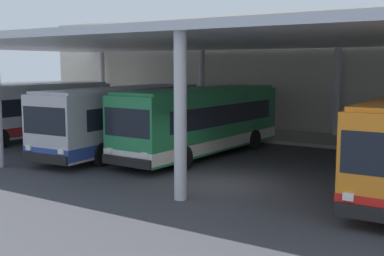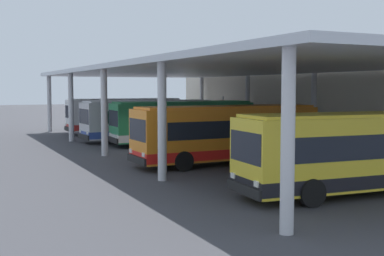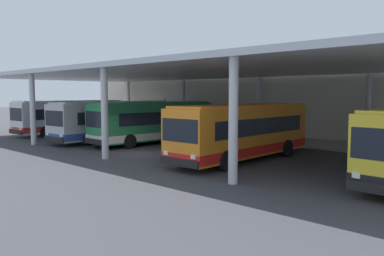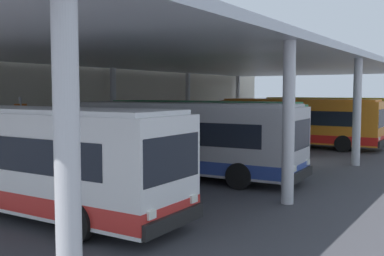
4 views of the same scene
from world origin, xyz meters
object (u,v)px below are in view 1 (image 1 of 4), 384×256
Objects in this scene: banner_sign at (180,101)px; bus_nearest_bay at (33,110)px; bus_second_bay at (125,118)px; trash_bin at (268,126)px; bench_waiting at (230,123)px; bus_middle_bay at (202,121)px.

bus_nearest_bay is at bearing -125.55° from banner_sign.
bus_second_bay is 10.87× the size of trash_bin.
bench_waiting is (8.40, 8.22, -0.99)m from bus_nearest_bay.
trash_bin is at bearing -3.01° from bench_waiting.
trash_bin is at bearing 89.94° from bus_middle_bay.
bus_nearest_bay is 3.30× the size of banner_sign.
bus_nearest_bay is 1.00× the size of bus_middle_bay.
bus_middle_bay is at bearing -70.49° from bench_waiting.
trash_bin is at bearing 36.20° from bus_nearest_bay.
trash_bin is at bearing 66.97° from bus_second_bay.
trash_bin reaches higher than bench_waiting.
bus_second_bay is at bearing -113.03° from trash_bin.
bus_middle_bay is (3.64, 1.28, 0.00)m from bus_second_bay.
bus_second_bay is (7.40, -0.49, 0.00)m from bus_nearest_bay.
bus_nearest_bay is 5.87× the size of bench_waiting.
banner_sign reaches higher than bus_middle_bay.
bench_waiting is at bearing 109.51° from bus_middle_bay.
bus_nearest_bay is at bearing -143.80° from trash_bin.
bus_nearest_bay is 11.80m from bench_waiting.
bus_middle_bay is at bearing 4.06° from bus_nearest_bay.
banner_sign is (-3.15, -0.88, 1.32)m from bench_waiting.
bus_nearest_bay is 0.99× the size of bus_second_bay.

